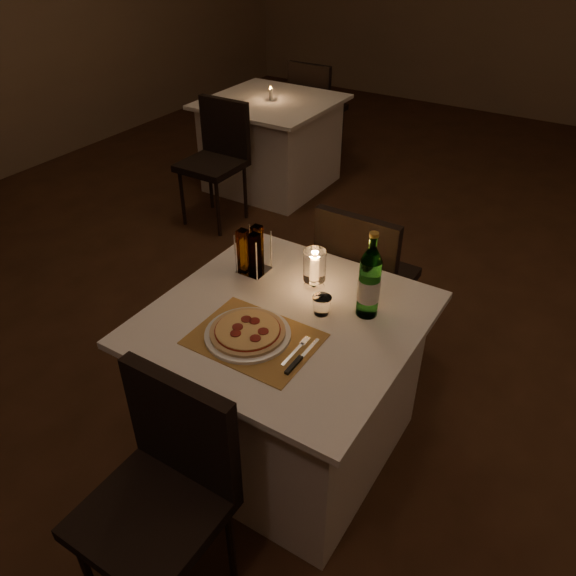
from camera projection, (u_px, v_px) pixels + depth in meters
The scene contains 17 objects.
floor at pixel (374, 402), 2.82m from camera, with size 8.00×10.00×0.02m, color #422615.
main_table at pixel (286, 384), 2.39m from camera, with size 1.00×1.00×0.74m.
chair_near at pixel (166, 479), 1.79m from camera, with size 0.42×0.42×0.90m.
chair_far at pixel (362, 272), 2.78m from camera, with size 0.42×0.42×0.90m.
placemat at pixel (255, 339), 2.06m from camera, with size 0.45×0.34×0.00m, color #B7863F.
plate at pixel (248, 334), 2.07m from camera, with size 0.32×0.32×0.01m, color white.
pizza at pixel (248, 331), 2.06m from camera, with size 0.28×0.28×0.02m.
fork at pixel (298, 349), 2.01m from camera, with size 0.02×0.18×0.00m.
knife at pixel (297, 361), 1.95m from camera, with size 0.02×0.22×0.01m.
tumbler at pixel (322, 305), 2.17m from camera, with size 0.08×0.08×0.08m, color white, non-canonical shape.
water_bottle at pixel (369, 283), 2.11m from camera, with size 0.09×0.09×0.36m.
hurricane_candle at pixel (315, 267), 2.28m from camera, with size 0.09×0.09×0.18m.
cruet_caddy at pixel (252, 253), 2.38m from camera, with size 0.12×0.12×0.21m.
neighbor_table_left at pixel (272, 144), 4.74m from camera, with size 1.00×1.00×0.74m.
neighbor_chair_la at pixel (218, 150), 4.15m from camera, with size 0.42×0.42×0.90m.
neighbor_chair_lb at pixel (314, 102), 5.14m from camera, with size 0.42×0.42×0.90m.
neighbor_candle_left at pixel (271, 94), 4.51m from camera, with size 0.03×0.03×0.11m.
Camera 1 is at (0.69, -1.92, 2.07)m, focal length 35.00 mm.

